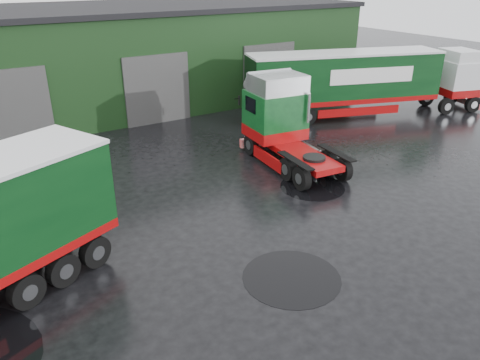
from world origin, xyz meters
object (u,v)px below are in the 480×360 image
lorry_right (343,85)px  hero_tractor (296,125)px  wash_bucket (300,138)px  warehouse (121,55)px  tree_back_b (167,25)px

lorry_right → hero_tractor: bearing=-39.1°
lorry_right → wash_bucket: size_ratio=44.50×
warehouse → wash_bucket: size_ratio=94.70×
warehouse → lorry_right: warehouse is taller
warehouse → lorry_right: 14.92m
warehouse → hero_tractor: 16.03m
lorry_right → wash_bucket: 5.73m
lorry_right → tree_back_b: bearing=-156.2°
warehouse → tree_back_b: bearing=51.3°
warehouse → lorry_right: bearing=-47.7°
hero_tractor → wash_bucket: (2.53, 2.65, -1.86)m
lorry_right → tree_back_b: (-2.01, 21.00, 1.75)m
warehouse → tree_back_b: size_ratio=4.32×
hero_tractor → wash_bucket: size_ratio=19.03×
wash_bucket → lorry_right: bearing=23.2°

